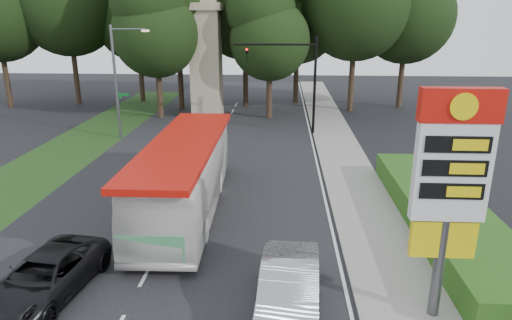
# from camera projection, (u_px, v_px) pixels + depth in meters

# --- Properties ---
(road_surface) EXTENTS (14.00, 80.00, 0.02)m
(road_surface) POSITION_uv_depth(u_px,v_px,m) (192.00, 189.00, 23.64)
(road_surface) COLOR black
(road_surface) RESTS_ON ground
(sidewalk_right) EXTENTS (3.00, 80.00, 0.12)m
(sidewalk_right) POSITION_uv_depth(u_px,v_px,m) (357.00, 191.00, 23.16)
(sidewalk_right) COLOR gray
(sidewalk_right) RESTS_ON ground
(grass_verge_left) EXTENTS (5.00, 50.00, 0.02)m
(grass_verge_left) POSITION_uv_depth(u_px,v_px,m) (66.00, 153.00, 29.87)
(grass_verge_left) COLOR #193814
(grass_verge_left) RESTS_ON ground
(hedge) EXTENTS (3.00, 14.00, 1.20)m
(hedge) POSITION_uv_depth(u_px,v_px,m) (445.00, 216.00, 19.02)
(hedge) COLOR #2A5216
(hedge) RESTS_ON ground
(gas_station_pylon) EXTENTS (2.10, 0.45, 6.85)m
(gas_station_pylon) POSITION_uv_depth(u_px,v_px,m) (451.00, 177.00, 12.27)
(gas_station_pylon) COLOR #59595E
(gas_station_pylon) RESTS_ON ground
(traffic_signal_mast) EXTENTS (6.10, 0.35, 7.20)m
(traffic_signal_mast) POSITION_uv_depth(u_px,v_px,m) (297.00, 72.00, 33.33)
(traffic_signal_mast) COLOR black
(traffic_signal_mast) RESTS_ON ground
(streetlight_signs) EXTENTS (2.75, 0.98, 8.00)m
(streetlight_signs) POSITION_uv_depth(u_px,v_px,m) (118.00, 77.00, 32.21)
(streetlight_signs) COLOR #59595E
(streetlight_signs) RESTS_ON ground
(monument) EXTENTS (3.00, 3.00, 10.05)m
(monument) POSITION_uv_depth(u_px,v_px,m) (206.00, 58.00, 39.34)
(monument) COLOR tan
(monument) RESTS_ON ground
(tree_west_near) EXTENTS (8.40, 8.40, 16.50)m
(tree_west_near) POSITION_uv_depth(u_px,v_px,m) (136.00, 0.00, 44.95)
(tree_west_near) COLOR #2D2116
(tree_west_near) RESTS_ON ground
(tree_east_near) EXTENTS (8.12, 8.12, 15.95)m
(tree_east_near) POSITION_uv_depth(u_px,v_px,m) (298.00, 4.00, 44.17)
(tree_east_near) COLOR #2D2116
(tree_east_near) RESTS_ON ground
(tree_monument_left) EXTENTS (7.28, 7.28, 14.30)m
(tree_monument_left) POSITION_uv_depth(u_px,v_px,m) (155.00, 14.00, 37.52)
(tree_monument_left) COLOR #2D2116
(tree_monument_left) RESTS_ON ground
(tree_monument_right) EXTENTS (6.72, 6.72, 13.20)m
(tree_monument_right) POSITION_uv_depth(u_px,v_px,m) (270.00, 23.00, 37.68)
(tree_monument_right) COLOR #2D2116
(tree_monument_right) RESTS_ON ground
(transit_bus) EXTENTS (3.11, 11.95, 3.31)m
(transit_bus) POSITION_uv_depth(u_px,v_px,m) (185.00, 176.00, 20.61)
(transit_bus) COLOR white
(transit_bus) RESTS_ON ground
(sedan_silver) EXTENTS (2.01, 5.05, 1.63)m
(sedan_silver) POSITION_uv_depth(u_px,v_px,m) (289.00, 290.00, 13.53)
(sedan_silver) COLOR #989A9F
(sedan_silver) RESTS_ON ground
(suv_charcoal) EXTENTS (2.92, 5.19, 1.37)m
(suv_charcoal) POSITION_uv_depth(u_px,v_px,m) (45.00, 276.00, 14.47)
(suv_charcoal) COLOR black
(suv_charcoal) RESTS_ON ground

